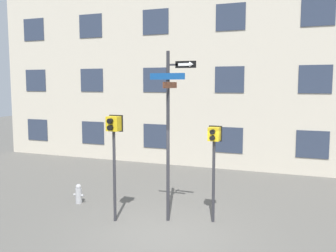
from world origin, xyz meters
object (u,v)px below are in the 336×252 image
Objects in this scene: street_sign_pole at (170,123)px; pedestrian_signal_left at (114,138)px; fire_hydrant at (79,194)px; pedestrian_signal_right at (214,148)px.

street_sign_pole is 1.56m from pedestrian_signal_left.
street_sign_pole is at bearing -7.05° from fire_hydrant.
pedestrian_signal_right is 4.25× the size of fire_hydrant.
pedestrian_signal_right is 4.67m from fire_hydrant.
pedestrian_signal_right is at bearing 19.53° from pedestrian_signal_left.
fire_hydrant is (-3.22, 0.40, -2.41)m from street_sign_pole.
street_sign_pole is 1.36m from pedestrian_signal_right.
fire_hydrant is (-1.81, 0.94, -2.00)m from pedestrian_signal_left.
street_sign_pole is 4.04m from fire_hydrant.
pedestrian_signal_left is (-1.40, -0.54, -0.42)m from street_sign_pole.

